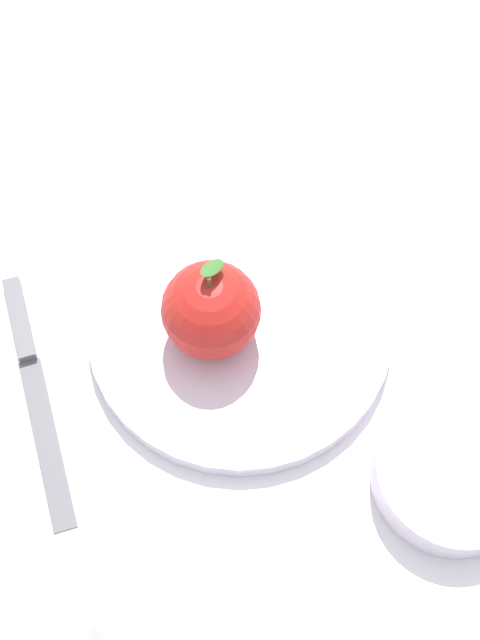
# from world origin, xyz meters

# --- Properties ---
(ground_plane) EXTENTS (2.40, 2.40, 0.00)m
(ground_plane) POSITION_xyz_m (0.00, 0.00, 0.00)
(ground_plane) COLOR silver
(dinner_plate) EXTENTS (0.25, 0.25, 0.02)m
(dinner_plate) POSITION_xyz_m (0.02, -0.02, 0.01)
(dinner_plate) COLOR silver
(dinner_plate) RESTS_ON ground_plane
(apple) EXTENTS (0.08, 0.08, 0.09)m
(apple) POSITION_xyz_m (0.01, -0.00, 0.06)
(apple) COLOR #B21E19
(apple) RESTS_ON dinner_plate
(side_bowl) EXTENTS (0.12, 0.12, 0.03)m
(side_bowl) POSITION_xyz_m (-0.07, -0.20, 0.02)
(side_bowl) COLOR silver
(side_bowl) RESTS_ON ground_plane
(cup) EXTENTS (0.07, 0.07, 0.07)m
(cup) POSITION_xyz_m (-0.24, 0.06, 0.04)
(cup) COLOR silver
(cup) RESTS_ON ground_plane
(knife) EXTENTS (0.20, 0.12, 0.01)m
(knife) POSITION_xyz_m (-0.05, 0.14, 0.00)
(knife) COLOR #59595E
(knife) RESTS_ON ground_plane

